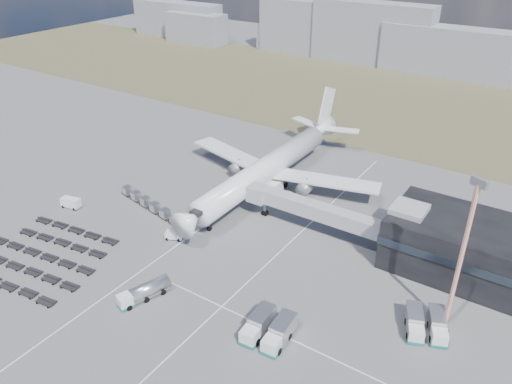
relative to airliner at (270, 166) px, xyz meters
The scene contains 16 objects.
ground 32.81m from the airliner, 90.00° to the right, with size 420.00×420.00×0.00m, color #565659.
grass_strip 77.80m from the airliner, 90.00° to the left, with size 420.00×90.00×0.01m, color #4E472F.
lane_markings 31.41m from the airliner, 71.60° to the right, with size 47.12×110.00×0.01m.
terminal 48.51m from the airliner, ahead, with size 30.40×16.40×11.00m.
jet_bridge 19.89m from the airliner, 36.93° to the right, with size 30.30×3.80×7.05m.
airliner is the anchor object (origin of this frame).
skyline 120.29m from the airliner, 91.87° to the left, with size 311.53×23.12×25.80m.
fuel_tanker 46.31m from the airliner, 85.08° to the right, with size 5.03×9.39×2.95m.
pushback_tug 30.20m from the airliner, 97.70° to the right, with size 3.46×1.94×1.54m, color white.
utility_van 45.67m from the airliner, 133.60° to the right, with size 4.29×1.94×2.29m, color white.
catering_truck 6.26m from the airliner, 52.55° to the right, with size 2.80×6.50×2.95m.
service_trucks_near 49.41m from the airliner, 58.06° to the right, with size 6.79×7.94×3.03m.
service_trucks_far 53.37m from the airliner, 30.97° to the right, with size 8.01×8.62×2.79m.
uld_row 29.05m from the airliner, 124.33° to the right, with size 21.10×5.86×1.92m.
baggage_dollies 53.13m from the airliner, 113.57° to the right, with size 27.94×23.53×0.80m.
floodlight_mast 54.34m from the airliner, 27.00° to the right, with size 2.46×2.01×26.05m.
Camera 1 is at (55.66, -57.48, 56.17)m, focal length 35.00 mm.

